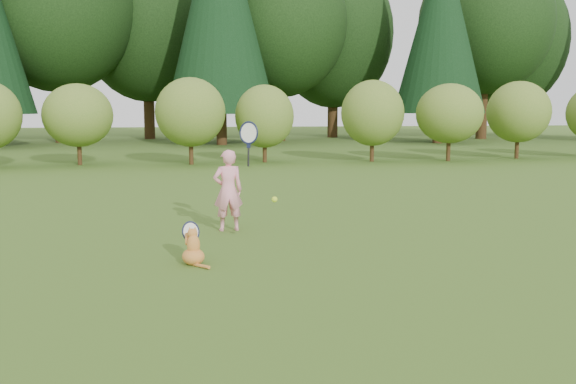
{
  "coord_description": "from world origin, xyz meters",
  "views": [
    {
      "loc": [
        -0.99,
        -7.73,
        1.86
      ],
      "look_at": [
        0.2,
        0.8,
        0.7
      ],
      "focal_mm": 40.0,
      "sensor_mm": 36.0,
      "label": 1
    }
  ],
  "objects": [
    {
      "name": "cat",
      "position": [
        -1.08,
        -0.23,
        0.23
      ],
      "size": [
        0.39,
        0.64,
        0.61
      ],
      "rotation": [
        0.0,
        0.0,
        0.24
      ],
      "color": "orange",
      "rests_on": "ground"
    },
    {
      "name": "tennis_ball",
      "position": [
        -0.04,
        0.33,
        0.67
      ],
      "size": [
        0.08,
        0.08,
        0.08
      ],
      "color": "#AAE91B",
      "rests_on": "ground"
    },
    {
      "name": "shrub_row",
      "position": [
        0.0,
        13.0,
        1.4
      ],
      "size": [
        28.0,
        3.0,
        2.8
      ],
      "primitive_type": null,
      "color": "#537925",
      "rests_on": "ground"
    },
    {
      "name": "ground",
      "position": [
        0.0,
        0.0,
        0.0
      ],
      "size": [
        100.0,
        100.0,
        0.0
      ],
      "primitive_type": "plane",
      "color": "#365919",
      "rests_on": "ground"
    },
    {
      "name": "child",
      "position": [
        -0.56,
        1.77,
        0.64
      ],
      "size": [
        0.69,
        0.42,
        1.83
      ],
      "rotation": [
        0.0,
        0.0,
        3.26
      ],
      "color": "pink",
      "rests_on": "ground"
    }
  ]
}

